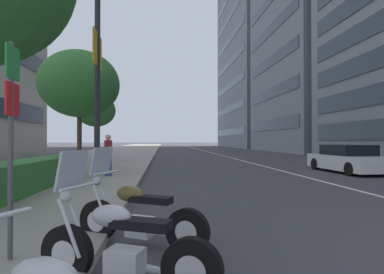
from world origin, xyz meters
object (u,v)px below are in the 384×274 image
Objects in this scene: motorcycle_second_in_row at (122,248)px; street_tree_mid_sidewalk at (80,84)px; pedestrian_on_plaza at (108,155)px; car_approaching_light at (347,159)px; motorcycle_nearest_camera at (138,217)px; street_tree_far_plaza at (96,111)px; street_lamp_with_banners at (107,42)px; parking_sign_by_curb at (11,123)px.

motorcycle_second_in_row is 0.35× the size of street_tree_mid_sidewalk.
car_approaching_light is at bearing 170.58° from pedestrian_on_plaza.
motorcycle_nearest_camera is 11.56m from street_tree_mid_sidewalk.
motorcycle_second_in_row is 18.48m from street_tree_far_plaza.
street_tree_mid_sidewalk is at bearing -43.51° from motorcycle_nearest_camera.
pedestrian_on_plaza is at bearing 97.09° from car_approaching_light.
street_lamp_with_banners is 4.53m from pedestrian_on_plaza.
parking_sign_by_curb is (0.57, 1.40, 1.36)m from motorcycle_second_in_row.
pedestrian_on_plaza is (8.68, 0.39, -0.80)m from parking_sign_by_curb.
street_tree_mid_sidewalk is at bearing 11.02° from parking_sign_by_curb.
street_lamp_with_banners is 11.34m from street_tree_far_plaza.
street_tree_far_plaza is at bearing 13.91° from street_lamp_with_banners.
car_approaching_light is at bearing -116.74° from street_tree_far_plaza.
parking_sign_by_curb is at bearing -179.95° from street_lamp_with_banners.
motorcycle_second_in_row is 0.44× the size of street_tree_far_plaza.
car_approaching_light is (10.89, -9.48, 0.20)m from motorcycle_second_in_row.
motorcycle_second_in_row is at bearing -166.95° from street_tree_far_plaza.
motorcycle_nearest_camera is 17.25m from street_tree_far_plaza.
street_lamp_with_banners is at bearing 0.05° from parking_sign_by_curb.
pedestrian_on_plaza reaches higher than motorcycle_nearest_camera.
motorcycle_nearest_camera reaches higher than car_approaching_light.
parking_sign_by_curb reaches higher than pedestrian_on_plaza.
car_approaching_light is at bearing -46.49° from parking_sign_by_curb.
pedestrian_on_plaza is at bearing -49.73° from motorcycle_nearest_camera.
street_lamp_with_banners is (-4.10, 10.88, 4.15)m from car_approaching_light.
motorcycle_nearest_camera is 0.35× the size of street_tree_mid_sidewalk.
pedestrian_on_plaza is at bearing -56.43° from motorcycle_second_in_row.
motorcycle_nearest_camera is (1.30, -0.06, 0.00)m from motorcycle_second_in_row.
car_approaching_light is at bearing -107.28° from motorcycle_nearest_camera.
parking_sign_by_curb is 6.90m from street_lamp_with_banners.
street_tree_mid_sidewalk is at bearing -174.72° from street_tree_far_plaza.
street_tree_far_plaza reaches higher than motorcycle_nearest_camera.
street_tree_far_plaza is 9.18m from pedestrian_on_plaza.
motorcycle_second_in_row is 1.00× the size of motorcycle_nearest_camera.
street_tree_mid_sidewalk is (4.81, 2.14, -0.52)m from street_lamp_with_banners.
street_lamp_with_banners is at bearing -155.98° from street_tree_mid_sidewalk.
street_tree_mid_sidewalk reaches higher than motorcycle_second_in_row.
car_approaching_light is 13.54m from street_tree_mid_sidewalk.
street_lamp_with_banners is at bearing 81.12° from pedestrian_on_plaza.
street_tree_far_plaza is at bearing 62.04° from car_approaching_light.
car_approaching_light is at bearing -108.38° from motorcycle_second_in_row.
motorcycle_second_in_row is at bearing 83.18° from pedestrian_on_plaza.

